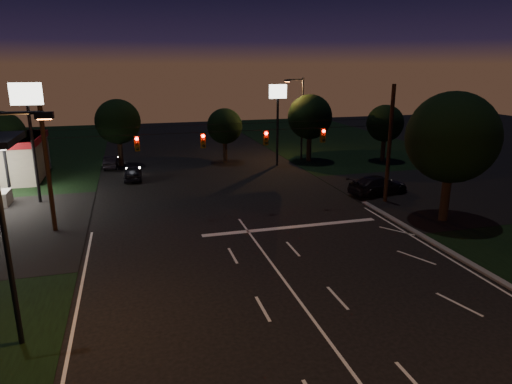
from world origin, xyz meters
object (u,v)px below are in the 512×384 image
object	(u,v)px
car_cross	(378,185)
car_oncoming_a	(133,173)
utility_pole_right	(385,202)
car_oncoming_b	(111,162)
tree_right_near	(451,138)

from	to	relation	value
car_cross	car_oncoming_a	bearing A→B (deg)	49.54
utility_pole_right	car_cross	size ratio (longest dim) A/B	1.69
utility_pole_right	car_cross	bearing A→B (deg)	75.19
car_oncoming_b	utility_pole_right	bearing A→B (deg)	142.31
tree_right_near	car_oncoming_b	size ratio (longest dim) A/B	2.36
car_cross	car_oncoming_b	bearing A→B (deg)	40.41
utility_pole_right	car_oncoming_a	bearing A→B (deg)	146.63
utility_pole_right	tree_right_near	world-z (taller)	tree_right_near
car_oncoming_a	tree_right_near	bearing A→B (deg)	141.65
utility_pole_right	tree_right_near	distance (m)	7.61
tree_right_near	car_cross	xyz separation A→B (m)	(-0.98, 6.89, -4.90)
car_oncoming_b	car_cross	world-z (taller)	car_cross
tree_right_near	car_oncoming_b	distance (m)	32.79
utility_pole_right	tree_right_near	xyz separation A→B (m)	(1.53, -4.83, 5.68)
car_oncoming_a	car_oncoming_b	bearing A→B (deg)	-68.79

